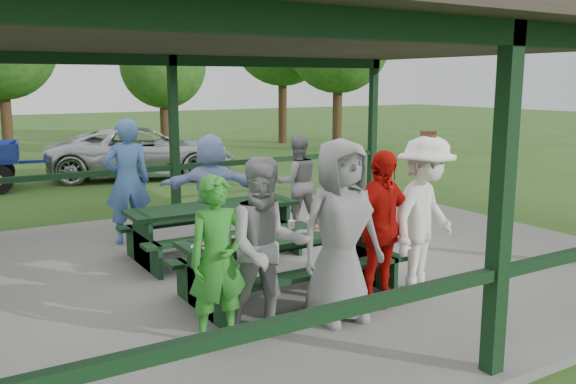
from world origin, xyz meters
TOP-DOWN VIEW (x-y plane):
  - ground at (0.00, 0.00)m, footprint 90.00×90.00m
  - concrete_slab at (0.00, 0.00)m, footprint 10.00×8.00m
  - pavilion_structure at (0.00, 0.00)m, footprint 10.60×8.60m
  - picnic_table_near at (-0.53, -1.20)m, footprint 2.55×1.39m
  - picnic_table_far at (-0.57, 0.80)m, footprint 2.48×1.39m
  - table_setting at (-0.49, -1.17)m, footprint 2.36×0.45m
  - contestant_green at (-1.78, -1.98)m, footprint 0.63×0.43m
  - contestant_grey_left at (-1.29, -2.07)m, footprint 1.02×0.88m
  - contestant_grey_mid at (-0.45, -2.14)m, footprint 0.98×0.66m
  - contestant_red at (0.23, -1.98)m, footprint 1.08×0.55m
  - contestant_white_fedora at (0.89, -1.99)m, footprint 1.40×1.08m
  - spectator_lblue at (-0.27, 1.54)m, footprint 1.68×1.04m
  - spectator_blue at (-1.41, 2.15)m, footprint 0.76×0.54m
  - spectator_grey at (1.33, 1.53)m, footprint 0.92×0.79m
  - pickup_truck at (1.09, 9.10)m, footprint 5.46×3.86m
  - tree_left at (-1.56, 15.19)m, footprint 3.55×3.55m
  - tree_mid at (3.41, 13.63)m, footprint 2.98×2.98m
  - tree_right at (9.40, 11.54)m, footprint 3.85×3.85m
  - tree_far_right at (9.27, 15.33)m, footprint 4.28×4.28m

SIDE VIEW (x-z plane):
  - ground at x=0.00m, z-range 0.00..0.00m
  - concrete_slab at x=0.00m, z-range 0.00..0.10m
  - picnic_table_far at x=-0.57m, z-range 0.20..0.95m
  - picnic_table_near at x=-0.53m, z-range 0.20..0.95m
  - pickup_truck at x=1.09m, z-range 0.00..1.38m
  - table_setting at x=-0.49m, z-range 0.83..0.93m
  - spectator_grey at x=1.33m, z-range 0.10..1.73m
  - contestant_green at x=-1.78m, z-range 0.10..1.75m
  - spectator_lblue at x=-0.27m, z-range 0.10..1.82m
  - contestant_red at x=0.23m, z-range 0.10..1.87m
  - contestant_grey_left at x=-1.29m, z-range 0.10..1.90m
  - contestant_white_fedora at x=0.89m, z-range 0.08..2.03m
  - contestant_grey_mid at x=-0.45m, z-range 0.10..2.05m
  - spectator_blue at x=-1.41m, z-range 0.10..2.06m
  - tree_mid at x=3.41m, z-range 0.81..5.47m
  - pavilion_structure at x=0.00m, z-range 1.55..4.79m
  - tree_left at x=-1.56m, z-range 0.98..6.53m
  - tree_right at x=9.40m, z-range 1.07..7.08m
  - tree_far_right at x=9.27m, z-range 1.19..7.87m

